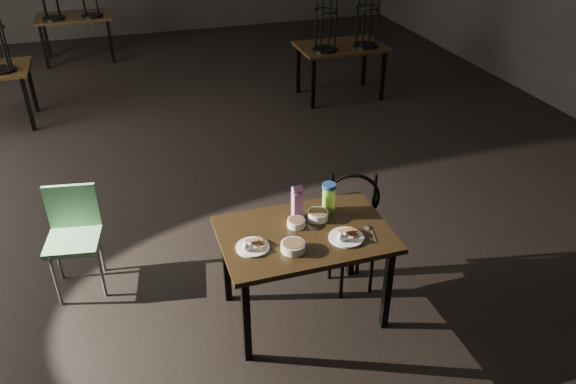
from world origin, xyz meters
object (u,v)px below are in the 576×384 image
object	(u,v)px
school_chair	(74,230)
bentwood_chair	(352,223)
main_table	(305,241)
juice_carton	(297,203)
water_bottle	(329,197)

from	to	relation	value
school_chair	bentwood_chair	bearing A→B (deg)	-7.36
main_table	juice_carton	size ratio (longest dim) A/B	4.43
water_bottle	bentwood_chair	size ratio (longest dim) A/B	0.25
water_bottle	bentwood_chair	bearing A→B (deg)	12.07
main_table	juice_carton	distance (m)	0.28
main_table	bentwood_chair	size ratio (longest dim) A/B	1.28
juice_carton	main_table	bearing A→B (deg)	-90.86
juice_carton	school_chair	distance (m)	1.79
water_bottle	school_chair	distance (m)	2.01
water_bottle	school_chair	world-z (taller)	water_bottle
main_table	water_bottle	distance (m)	0.38
main_table	juice_carton	bearing A→B (deg)	89.14
main_table	water_bottle	size ratio (longest dim) A/B	5.20
juice_carton	school_chair	xyz separation A→B (m)	(-1.61, 0.69, -0.36)
water_bottle	bentwood_chair	xyz separation A→B (m)	(0.23, 0.05, -0.31)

